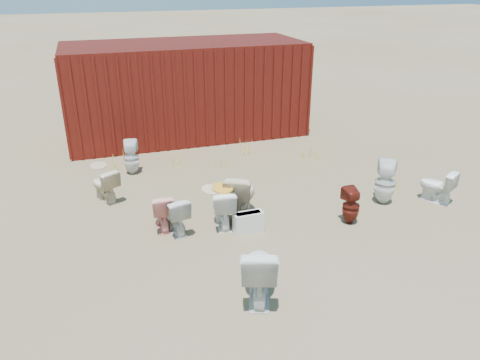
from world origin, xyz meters
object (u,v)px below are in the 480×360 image
object	(u,v)px
toilet_back_beige_right	(241,195)
toilet_front_e	(437,186)
shipping_container	(186,90)
toilet_front_pink	(162,210)
toilet_back_beige_left	(105,185)
loose_tank	(248,222)
toilet_front_maroon	(351,206)
toilet_back_yellowlid	(223,207)
toilet_front_a	(174,214)
toilet_back_a	(131,157)
toilet_front_c	(259,271)
toilet_back_e	(385,182)

from	to	relation	value
toilet_back_beige_right	toilet_front_e	bearing A→B (deg)	-158.23
shipping_container	toilet_front_pink	xyz separation A→B (m)	(-1.49, -4.92, -0.87)
toilet_back_beige_left	loose_tank	distance (m)	2.94
toilet_front_maroon	toilet_back_yellowlid	xyz separation A→B (m)	(-2.13, 0.59, 0.02)
toilet_front_pink	toilet_front_maroon	bearing A→B (deg)	167.22
toilet_front_a	toilet_front_e	world-z (taller)	toilet_front_a
toilet_front_e	loose_tank	xyz separation A→B (m)	(-3.75, 0.03, -0.15)
shipping_container	toilet_back_a	world-z (taller)	shipping_container
toilet_front_maroon	toilet_back_yellowlid	distance (m)	2.21
toilet_back_a	toilet_back_beige_right	size ratio (longest dim) A/B	0.88
toilet_front_c	toilet_front_pink	bearing A→B (deg)	-49.12
toilet_front_pink	toilet_back_a	world-z (taller)	toilet_back_a
toilet_back_beige_left	toilet_back_beige_right	xyz separation A→B (m)	(2.26, -1.38, 0.09)
toilet_front_e	toilet_back_beige_right	distance (m)	3.74
toilet_back_yellowlid	toilet_back_e	xyz separation A→B (m)	(3.13, -0.09, 0.07)
toilet_back_a	shipping_container	bearing A→B (deg)	-116.78
toilet_back_beige_left	toilet_front_c	bearing A→B (deg)	88.88
toilet_back_a	toilet_back_e	size ratio (longest dim) A/B	0.88
toilet_front_pink	toilet_front_c	bearing A→B (deg)	113.74
toilet_front_a	toilet_back_beige_right	world-z (taller)	toilet_back_beige_right
toilet_front_c	toilet_back_beige_left	size ratio (longest dim) A/B	1.30
toilet_back_yellowlid	loose_tank	size ratio (longest dim) A/B	1.40
shipping_container	toilet_back_a	size ratio (longest dim) A/B	8.10
shipping_container	toilet_back_yellowlid	xyz separation A→B (m)	(-0.49, -5.17, -0.85)
toilet_back_beige_left	loose_tank	size ratio (longest dim) A/B	1.31
toilet_front_pink	toilet_front_c	xyz separation A→B (m)	(0.90, -2.28, 0.10)
toilet_back_beige_left	toilet_back_e	xyz separation A→B (m)	(4.99, -1.71, 0.09)
shipping_container	toilet_back_e	bearing A→B (deg)	-63.38
toilet_front_maroon	loose_tank	size ratio (longest dim) A/B	1.31
toilet_back_beige_left	toilet_back_yellowlid	xyz separation A→B (m)	(1.86, -1.61, 0.02)
toilet_back_yellowlid	toilet_front_a	bearing A→B (deg)	5.32
toilet_back_beige_right	loose_tank	xyz separation A→B (m)	(-0.06, -0.56, -0.24)
toilet_back_a	toilet_back_yellowlid	bearing A→B (deg)	123.17
toilet_back_beige_right	toilet_back_e	distance (m)	2.74
toilet_front_pink	loose_tank	xyz separation A→B (m)	(1.34, -0.58, -0.15)
toilet_front_pink	loose_tank	world-z (taller)	toilet_front_pink
toilet_front_maroon	toilet_back_e	bearing A→B (deg)	-154.93
toilet_back_beige_left	toilet_back_yellowlid	distance (m)	2.46
shipping_container	toilet_front_pink	size ratio (longest dim) A/B	9.12
toilet_front_maroon	toilet_back_beige_right	distance (m)	1.91
toilet_back_beige_right	loose_tank	bearing A→B (deg)	115.25
toilet_front_pink	toilet_back_beige_right	xyz separation A→B (m)	(1.40, -0.01, 0.09)
toilet_front_pink	toilet_back_yellowlid	size ratio (longest dim) A/B	0.94
toilet_back_e	loose_tank	xyz separation A→B (m)	(-2.78, -0.23, -0.24)
shipping_container	loose_tank	xyz separation A→B (m)	(-0.15, -5.49, -1.02)
toilet_front_a	toilet_back_beige_left	distance (m)	1.89
toilet_front_a	toilet_front_e	bearing A→B (deg)	163.37
toilet_front_c	toilet_front_maroon	world-z (taller)	toilet_front_c
toilet_back_yellowlid	loose_tank	distance (m)	0.51
toilet_front_maroon	toilet_front_e	distance (m)	1.98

